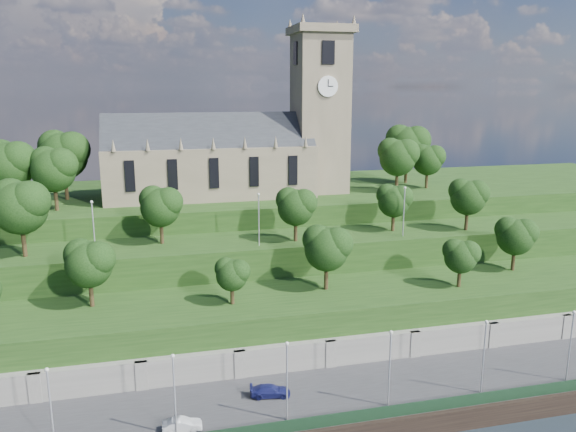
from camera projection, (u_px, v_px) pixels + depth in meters
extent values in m
cube|color=#2D2D30|center=(298.00, 406.00, 55.64)|extent=(160.00, 12.00, 2.00)
cube|color=#16321C|center=(314.00, 423.00, 50.17)|extent=(160.00, 0.10, 1.20)
cube|color=slate|center=(284.00, 364.00, 60.99)|extent=(160.00, 2.00, 5.00)
cube|color=slate|center=(36.00, 397.00, 54.46)|extent=(1.20, 0.60, 5.00)
cube|color=slate|center=(142.00, 385.00, 56.77)|extent=(1.20, 0.60, 5.00)
cube|color=slate|center=(240.00, 373.00, 59.07)|extent=(1.20, 0.60, 5.00)
cube|color=slate|center=(330.00, 362.00, 61.38)|extent=(1.20, 0.60, 5.00)
cube|color=slate|center=(414.00, 352.00, 63.69)|extent=(1.20, 0.60, 5.00)
cube|color=slate|center=(492.00, 343.00, 66.00)|extent=(1.20, 0.60, 5.00)
cube|color=slate|center=(565.00, 334.00, 68.31)|extent=(1.20, 0.60, 5.00)
cube|color=#1B3812|center=(273.00, 329.00, 66.33)|extent=(160.00, 12.00, 8.00)
cube|color=#1B3812|center=(255.00, 282.00, 76.29)|extent=(160.00, 10.00, 12.00)
cube|color=#1B3812|center=(233.00, 233.00, 95.84)|extent=(160.00, 32.00, 15.00)
cube|color=#6B5F4B|center=(210.00, 171.00, 88.55)|extent=(32.00, 12.00, 8.00)
cube|color=#212428|center=(209.00, 145.00, 87.65)|extent=(32.00, 10.18, 10.18)
cone|color=#6B5F4B|center=(113.00, 145.00, 78.53)|extent=(0.70, 0.70, 1.80)
cone|color=#6B5F4B|center=(147.00, 145.00, 79.61)|extent=(0.70, 0.70, 1.80)
cone|color=#6B5F4B|center=(181.00, 144.00, 80.69)|extent=(0.70, 0.70, 1.80)
cone|color=#6B5F4B|center=(213.00, 143.00, 81.77)|extent=(0.70, 0.70, 1.80)
cone|color=#6B5F4B|center=(245.00, 142.00, 82.84)|extent=(0.70, 0.70, 1.80)
cone|color=#6B5F4B|center=(276.00, 142.00, 83.92)|extent=(0.70, 0.70, 1.80)
cone|color=#6B5F4B|center=(306.00, 141.00, 85.00)|extent=(0.70, 0.70, 1.80)
cube|color=black|center=(130.00, 176.00, 79.91)|extent=(1.40, 0.25, 4.50)
cube|color=black|center=(173.00, 175.00, 81.29)|extent=(1.40, 0.25, 4.50)
cube|color=black|center=(214.00, 173.00, 82.68)|extent=(1.40, 0.25, 4.50)
cube|color=black|center=(254.00, 172.00, 84.06)|extent=(1.40, 0.25, 4.50)
cube|color=black|center=(293.00, 170.00, 85.45)|extent=(1.40, 0.25, 4.50)
cube|color=#6B5F4B|center=(320.00, 115.00, 90.79)|extent=(8.00, 8.00, 25.00)
cube|color=#6B5F4B|center=(321.00, 30.00, 87.85)|extent=(9.20, 9.20, 1.20)
cone|color=#6B5F4B|center=(303.00, 18.00, 82.87)|extent=(0.80, 0.80, 1.60)
cone|color=#6B5F4B|center=(290.00, 24.00, 90.45)|extent=(0.80, 0.80, 1.60)
cone|color=#6B5F4B|center=(354.00, 20.00, 84.72)|extent=(0.80, 0.80, 1.60)
cone|color=#6B5F4B|center=(337.00, 25.00, 92.29)|extent=(0.80, 0.80, 1.60)
cube|color=black|center=(328.00, 52.00, 84.80)|extent=(2.00, 0.25, 3.50)
cube|color=black|center=(313.00, 55.00, 92.52)|extent=(2.00, 0.25, 3.50)
cube|color=black|center=(296.00, 54.00, 87.72)|extent=(0.25, 2.00, 3.50)
cube|color=black|center=(345.00, 54.00, 89.60)|extent=(0.25, 2.00, 3.50)
cylinder|color=white|center=(328.00, 86.00, 85.88)|extent=(3.20, 0.30, 3.20)
cylinder|color=white|center=(344.00, 86.00, 90.74)|extent=(0.30, 3.20, 3.20)
cube|color=black|center=(328.00, 83.00, 85.60)|extent=(0.12, 0.05, 1.10)
cube|color=black|center=(331.00, 86.00, 85.81)|extent=(0.80, 0.05, 0.12)
cylinder|color=black|center=(91.00, 292.00, 62.30)|extent=(0.51, 0.51, 3.31)
sphere|color=black|center=(89.00, 265.00, 61.58)|extent=(5.15, 5.15, 5.15)
sphere|color=black|center=(98.00, 259.00, 61.15)|extent=(3.86, 3.86, 3.86)
sphere|color=black|center=(80.00, 255.00, 61.75)|extent=(3.61, 3.61, 3.61)
cylinder|color=black|center=(232.00, 294.00, 63.11)|extent=(0.46, 0.46, 2.30)
sphere|color=black|center=(232.00, 275.00, 62.61)|extent=(3.58, 3.58, 3.58)
sphere|color=black|center=(239.00, 271.00, 62.32)|extent=(2.68, 2.68, 2.68)
sphere|color=black|center=(226.00, 268.00, 62.73)|extent=(2.51, 2.51, 2.51)
cylinder|color=black|center=(326.00, 276.00, 67.58)|extent=(0.51, 0.51, 3.42)
sphere|color=black|center=(327.00, 249.00, 66.84)|extent=(5.31, 5.31, 5.31)
sphere|color=black|center=(337.00, 243.00, 66.40)|extent=(3.99, 3.99, 3.99)
sphere|color=black|center=(318.00, 240.00, 67.01)|extent=(3.72, 3.72, 3.72)
cylinder|color=black|center=(459.00, 277.00, 68.55)|extent=(0.47, 0.47, 2.56)
sphere|color=black|center=(461.00, 257.00, 68.00)|extent=(3.99, 3.99, 3.99)
sphere|color=black|center=(469.00, 253.00, 67.67)|extent=(2.99, 2.99, 2.99)
sphere|color=black|center=(454.00, 250.00, 68.13)|extent=(2.79, 2.79, 2.79)
cylinder|color=black|center=(513.00, 259.00, 74.66)|extent=(0.50, 0.50, 3.11)
sphere|color=black|center=(515.00, 237.00, 73.99)|extent=(4.84, 4.84, 4.84)
sphere|color=black|center=(525.00, 232.00, 73.59)|extent=(3.63, 3.63, 3.63)
sphere|color=black|center=(508.00, 229.00, 74.15)|extent=(3.39, 3.39, 3.39)
cylinder|color=black|center=(24.00, 240.00, 67.02)|extent=(0.54, 0.54, 4.06)
sphere|color=black|center=(20.00, 208.00, 66.14)|extent=(6.32, 6.32, 6.32)
sphere|color=black|center=(30.00, 201.00, 65.62)|extent=(4.74, 4.74, 4.74)
sphere|color=black|center=(10.00, 197.00, 66.35)|extent=(4.42, 4.42, 4.42)
cylinder|color=black|center=(162.00, 231.00, 72.73)|extent=(0.51, 0.51, 3.27)
sphere|color=black|center=(160.00, 207.00, 72.02)|extent=(5.09, 5.09, 5.09)
sphere|color=black|center=(168.00, 202.00, 71.61)|extent=(3.82, 3.82, 3.82)
sphere|color=black|center=(153.00, 199.00, 72.19)|extent=(3.56, 3.56, 3.56)
cylinder|color=black|center=(296.00, 230.00, 73.89)|extent=(0.50, 0.50, 3.09)
sphere|color=black|center=(296.00, 208.00, 73.22)|extent=(4.80, 4.80, 4.80)
sphere|color=black|center=(304.00, 203.00, 72.82)|extent=(3.60, 3.60, 3.60)
sphere|color=black|center=(288.00, 200.00, 73.37)|extent=(3.36, 3.36, 3.36)
cylinder|color=black|center=(393.00, 221.00, 79.21)|extent=(0.49, 0.49, 2.88)
sphere|color=black|center=(394.00, 202.00, 78.58)|extent=(4.49, 4.49, 4.49)
sphere|color=black|center=(401.00, 197.00, 78.21)|extent=(3.36, 3.36, 3.36)
sphere|color=black|center=(387.00, 195.00, 78.73)|extent=(3.14, 3.14, 3.14)
cylinder|color=black|center=(467.00, 219.00, 79.68)|extent=(0.50, 0.50, 3.18)
sphere|color=black|center=(468.00, 198.00, 78.99)|extent=(4.95, 4.95, 4.95)
sphere|color=black|center=(477.00, 193.00, 78.58)|extent=(3.71, 3.71, 3.71)
sphere|color=black|center=(461.00, 190.00, 79.15)|extent=(3.46, 3.46, 3.46)
cylinder|color=black|center=(13.00, 195.00, 78.70)|extent=(0.55, 0.55, 4.24)
sphere|color=black|center=(10.00, 166.00, 77.78)|extent=(6.60, 6.60, 6.60)
sphere|color=black|center=(18.00, 159.00, 77.24)|extent=(4.95, 4.95, 4.95)
sphere|color=black|center=(1.00, 156.00, 78.00)|extent=(4.62, 4.62, 4.62)
cylinder|color=black|center=(66.00, 185.00, 85.79)|extent=(0.56, 0.56, 4.58)
sphere|color=black|center=(63.00, 156.00, 84.80)|extent=(7.12, 7.12, 7.12)
sphere|color=black|center=(72.00, 149.00, 84.21)|extent=(5.34, 5.34, 5.34)
sphere|color=black|center=(55.00, 146.00, 85.03)|extent=(4.98, 4.98, 4.98)
cylinder|color=black|center=(56.00, 197.00, 78.22)|extent=(0.53, 0.53, 3.85)
sphere|color=black|center=(53.00, 170.00, 77.39)|extent=(5.99, 5.99, 5.99)
sphere|color=black|center=(61.00, 164.00, 76.89)|extent=(4.49, 4.49, 4.49)
sphere|color=black|center=(45.00, 161.00, 77.58)|extent=(4.19, 4.19, 4.19)
cylinder|color=black|center=(397.00, 180.00, 92.19)|extent=(0.53, 0.53, 3.82)
sphere|color=black|center=(398.00, 158.00, 91.36)|extent=(5.94, 5.94, 5.94)
sphere|color=black|center=(406.00, 153.00, 90.87)|extent=(4.46, 4.46, 4.46)
sphere|color=black|center=(390.00, 150.00, 91.56)|extent=(4.16, 4.16, 4.16)
cylinder|color=black|center=(406.00, 170.00, 100.94)|extent=(0.56, 0.56, 4.48)
sphere|color=black|center=(407.00, 146.00, 99.97)|extent=(6.98, 6.98, 6.98)
sphere|color=black|center=(416.00, 141.00, 99.40)|extent=(5.23, 5.23, 5.23)
sphere|color=black|center=(399.00, 138.00, 100.20)|extent=(4.88, 4.88, 4.88)
cylinder|color=black|center=(427.00, 179.00, 95.64)|extent=(0.50, 0.50, 3.23)
sphere|color=black|center=(428.00, 161.00, 94.93)|extent=(5.03, 5.03, 5.03)
sphere|color=black|center=(435.00, 156.00, 94.52)|extent=(3.77, 3.77, 3.77)
sphere|color=black|center=(421.00, 154.00, 95.10)|extent=(3.52, 3.52, 3.52)
cylinder|color=#B2B2B7|center=(51.00, 412.00, 46.19)|extent=(0.16, 0.16, 7.48)
sphere|color=silver|center=(47.00, 370.00, 45.32)|extent=(0.36, 0.36, 0.36)
cylinder|color=#B2B2B7|center=(175.00, 397.00, 48.49)|extent=(0.16, 0.16, 7.48)
sphere|color=silver|center=(173.00, 356.00, 47.63)|extent=(0.36, 0.36, 0.36)
cylinder|color=#B2B2B7|center=(287.00, 383.00, 50.80)|extent=(0.16, 0.16, 7.48)
sphere|color=silver|center=(287.00, 344.00, 49.94)|extent=(0.36, 0.36, 0.36)
cylinder|color=#B2B2B7|center=(389.00, 370.00, 53.11)|extent=(0.16, 0.16, 7.48)
sphere|color=silver|center=(391.00, 332.00, 52.25)|extent=(0.36, 0.36, 0.36)
cylinder|color=#B2B2B7|center=(483.00, 358.00, 55.42)|extent=(0.16, 0.16, 7.48)
sphere|color=silver|center=(486.00, 322.00, 54.56)|extent=(0.36, 0.36, 0.36)
cylinder|color=#B2B2B7|center=(570.00, 347.00, 57.73)|extent=(0.16, 0.16, 7.48)
sphere|color=silver|center=(574.00, 312.00, 56.87)|extent=(0.36, 0.36, 0.36)
cylinder|color=#B2B2B7|center=(94.00, 230.00, 66.75)|extent=(0.16, 0.16, 6.58)
sphere|color=silver|center=(92.00, 202.00, 65.98)|extent=(0.36, 0.36, 0.36)
cylinder|color=#B2B2B7|center=(259.00, 221.00, 71.37)|extent=(0.16, 0.16, 6.58)
sphere|color=silver|center=(258.00, 194.00, 70.60)|extent=(0.36, 0.36, 0.36)
cylinder|color=#B2B2B7|center=(404.00, 213.00, 75.99)|extent=(0.16, 0.16, 6.58)
sphere|color=silver|center=(405.00, 188.00, 75.22)|extent=(0.36, 0.36, 0.36)
imported|color=#B5B7BA|center=(182.00, 425.00, 49.88)|extent=(3.55, 1.41, 1.15)
imported|color=#171A51|center=(270.00, 391.00, 55.45)|extent=(4.23, 2.28, 1.16)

